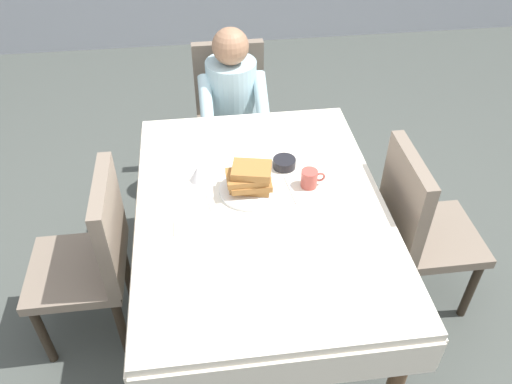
{
  "coord_description": "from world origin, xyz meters",
  "views": [
    {
      "loc": [
        -0.24,
        -1.68,
        2.27
      ],
      "look_at": [
        -0.02,
        0.03,
        0.79
      ],
      "focal_mm": 36.13,
      "sensor_mm": 36.0,
      "label": 1
    }
  ],
  "objects": [
    {
      "name": "ground_plane",
      "position": [
        0.0,
        0.0,
        0.0
      ],
      "size": [
        14.0,
        14.0,
        0.0
      ],
      "primitive_type": "plane",
      "color": "#474C47"
    },
    {
      "name": "dining_table_main",
      "position": [
        0.0,
        0.0,
        0.65
      ],
      "size": [
        1.12,
        1.52,
        0.74
      ],
      "color": "silver",
      "rests_on": "ground"
    },
    {
      "name": "chair_diner",
      "position": [
        -0.04,
        1.17,
        0.53
      ],
      "size": [
        0.44,
        0.45,
        0.93
      ],
      "rotation": [
        0.0,
        0.0,
        3.14
      ],
      "color": "#7A6B5B",
      "rests_on": "ground"
    },
    {
      "name": "diner_person",
      "position": [
        -0.04,
        1.01,
        0.67
      ],
      "size": [
        0.4,
        0.43,
        1.12
      ],
      "rotation": [
        0.0,
        0.0,
        3.14
      ],
      "color": "silver",
      "rests_on": "ground"
    },
    {
      "name": "chair_left_side",
      "position": [
        -0.77,
        0.0,
        0.53
      ],
      "size": [
        0.45,
        0.44,
        0.93
      ],
      "rotation": [
        0.0,
        0.0,
        1.57
      ],
      "color": "#7A6B5B",
      "rests_on": "ground"
    },
    {
      "name": "chair_right_side",
      "position": [
        0.77,
        0.0,
        0.53
      ],
      "size": [
        0.45,
        0.44,
        0.93
      ],
      "rotation": [
        0.0,
        0.0,
        -1.57
      ],
      "color": "#7A6B5B",
      "rests_on": "ground"
    },
    {
      "name": "plate_breakfast",
      "position": [
        -0.04,
        0.09,
        0.75
      ],
      "size": [
        0.28,
        0.28,
        0.02
      ],
      "primitive_type": "cylinder",
      "color": "white",
      "rests_on": "dining_table_main"
    },
    {
      "name": "breakfast_stack",
      "position": [
        -0.04,
        0.09,
        0.82
      ],
      "size": [
        0.21,
        0.17,
        0.12
      ],
      "color": "#A36B33",
      "rests_on": "plate_breakfast"
    },
    {
      "name": "cup_coffee",
      "position": [
        0.24,
        0.1,
        0.78
      ],
      "size": [
        0.11,
        0.08,
        0.08
      ],
      "color": "#B24C42",
      "rests_on": "dining_table_main"
    },
    {
      "name": "bowl_butter",
      "position": [
        0.15,
        0.26,
        0.76
      ],
      "size": [
        0.11,
        0.11,
        0.04
      ],
      "primitive_type": "cylinder",
      "color": "black",
      "rests_on": "dining_table_main"
    },
    {
      "name": "syrup_pitcher",
      "position": [
        -0.27,
        0.21,
        0.78
      ],
      "size": [
        0.08,
        0.08,
        0.07
      ],
      "color": "silver",
      "rests_on": "dining_table_main"
    },
    {
      "name": "fork_left_of_plate",
      "position": [
        -0.23,
        0.07,
        0.74
      ],
      "size": [
        0.03,
        0.18,
        0.0
      ],
      "primitive_type": "cube",
      "rotation": [
        0.0,
        0.0,
        1.68
      ],
      "color": "silver",
      "rests_on": "dining_table_main"
    },
    {
      "name": "knife_right_of_plate",
      "position": [
        0.15,
        0.07,
        0.74
      ],
      "size": [
        0.03,
        0.2,
        0.0
      ],
      "primitive_type": "cube",
      "rotation": [
        0.0,
        0.0,
        1.68
      ],
      "color": "silver",
      "rests_on": "dining_table_main"
    },
    {
      "name": "spoon_near_edge",
      "position": [
        -0.0,
        -0.26,
        0.74
      ],
      "size": [
        0.15,
        0.04,
        0.0
      ],
      "primitive_type": "cube",
      "rotation": [
        0.0,
        0.0,
        -0.17
      ],
      "color": "silver",
      "rests_on": "dining_table_main"
    },
    {
      "name": "napkin_folded",
      "position": [
        -0.3,
        -0.1,
        0.74
      ],
      "size": [
        0.17,
        0.12,
        0.01
      ],
      "primitive_type": "cube",
      "rotation": [
        0.0,
        0.0,
        -0.03
      ],
      "color": "white",
      "rests_on": "dining_table_main"
    }
  ]
}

